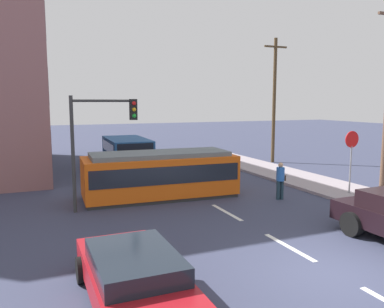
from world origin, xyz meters
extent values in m
plane|color=#363A53|center=(0.00, 10.00, 0.00)|extent=(120.00, 120.00, 0.00)
cube|color=gray|center=(6.80, 6.00, 0.07)|extent=(3.20, 36.00, 0.14)
cube|color=silver|center=(0.00, 2.00, 0.01)|extent=(0.16, 2.40, 0.01)
cube|color=silver|center=(0.00, 6.00, 0.01)|extent=(0.16, 2.40, 0.01)
cube|color=silver|center=(0.00, 15.38, 0.01)|extent=(0.16, 2.40, 0.01)
cube|color=silver|center=(0.00, 21.38, 0.01)|extent=(0.16, 2.40, 0.01)
cube|color=#2D3847|center=(-6.02, 20.17, 1.92)|extent=(0.06, 12.27, 1.92)
cube|color=#2D3847|center=(-6.02, 20.17, 5.12)|extent=(0.06, 12.27, 1.92)
cube|color=#2D3847|center=(-6.02, 20.17, 8.32)|extent=(0.06, 12.27, 1.92)
cube|color=#E35912|center=(-1.62, 9.38, 1.02)|extent=(6.95, 2.83, 1.74)
cube|color=#2D2D2D|center=(-1.62, 9.38, 0.07)|extent=(6.81, 2.70, 0.15)
cube|color=slate|center=(-1.62, 9.38, 1.99)|extent=(6.25, 2.42, 0.20)
cube|color=#1E232D|center=(-1.62, 9.38, 1.23)|extent=(6.68, 2.86, 0.77)
cube|color=#22518D|center=(-1.04, 18.30, 1.11)|extent=(2.66, 5.33, 1.62)
cube|color=black|center=(-1.12, 15.72, 1.35)|extent=(2.25, 0.19, 0.97)
cube|color=black|center=(-1.04, 18.30, 1.40)|extent=(2.68, 4.54, 0.65)
cylinder|color=black|center=(-1.10, 16.62, 0.45)|extent=(2.58, 0.98, 0.90)
cylinder|color=black|center=(-0.99, 19.98, 0.45)|extent=(2.58, 0.98, 0.90)
cylinder|color=#1F3643|center=(3.08, 6.92, 0.42)|extent=(0.16, 0.16, 0.85)
cylinder|color=#1F3643|center=(3.28, 6.92, 0.42)|extent=(0.16, 0.16, 0.85)
cylinder|color=blue|center=(3.18, 6.92, 1.15)|extent=(0.36, 0.36, 0.60)
sphere|color=tan|center=(3.18, 6.92, 1.56)|extent=(0.22, 0.22, 0.22)
cube|color=#513825|center=(3.40, 6.97, 0.95)|extent=(0.21, 0.21, 0.24)
cylinder|color=black|center=(2.47, 2.01, 0.40)|extent=(0.29, 0.80, 0.80)
cube|color=maroon|center=(-5.11, 0.66, 0.52)|extent=(1.86, 4.55, 0.55)
cube|color=black|center=(-5.11, 0.51, 0.99)|extent=(1.71, 2.50, 0.40)
cylinder|color=black|center=(-6.03, 2.03, 0.32)|extent=(0.22, 0.64, 0.64)
cylinder|color=black|center=(-4.18, 2.03, 0.32)|extent=(0.22, 0.64, 0.64)
cylinder|color=gray|center=(6.52, 6.20, 1.24)|extent=(0.07, 0.07, 2.20)
cylinder|color=red|center=(6.52, 6.20, 2.64)|extent=(0.76, 0.04, 0.76)
cylinder|color=#333333|center=(-5.50, 8.32, 2.29)|extent=(0.14, 0.14, 4.57)
cylinder|color=#333333|center=(-4.29, 8.32, 4.37)|extent=(2.42, 0.10, 0.10)
cube|color=black|center=(-3.08, 8.32, 4.02)|extent=(0.28, 0.24, 0.84)
sphere|color=red|center=(-3.08, 8.19, 4.27)|extent=(0.16, 0.16, 0.16)
sphere|color=gold|center=(-3.08, 8.19, 4.02)|extent=(0.16, 0.16, 0.16)
sphere|color=green|center=(-3.08, 8.19, 3.77)|extent=(0.16, 0.16, 0.16)
cylinder|color=#4E3B24|center=(9.14, 16.18, 4.38)|extent=(0.24, 0.24, 8.76)
cube|color=#4E3B24|center=(9.14, 16.18, 8.16)|extent=(1.80, 0.12, 0.12)
camera|label=1|loc=(-7.02, -7.16, 4.32)|focal=36.27mm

